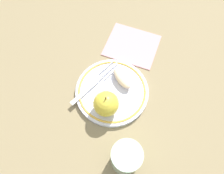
% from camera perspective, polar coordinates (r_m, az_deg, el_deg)
% --- Properties ---
extents(ground_plane, '(2.00, 2.00, 0.00)m').
position_cam_1_polar(ground_plane, '(0.63, -0.92, -0.38)').
color(ground_plane, '#847350').
extents(plate, '(0.21, 0.21, 0.02)m').
position_cam_1_polar(plate, '(0.62, 0.00, -1.11)').
color(plate, silver).
rests_on(plate, ground_plane).
extents(apple_red_whole, '(0.07, 0.07, 0.08)m').
position_cam_1_polar(apple_red_whole, '(0.56, -1.50, -4.40)').
color(apple_red_whole, gold).
rests_on(apple_red_whole, plate).
extents(apple_slice_front, '(0.07, 0.08, 0.02)m').
position_cam_1_polar(apple_slice_front, '(0.62, 2.70, 2.39)').
color(apple_slice_front, beige).
rests_on(apple_slice_front, plate).
extents(fork, '(0.13, 0.15, 0.00)m').
position_cam_1_polar(fork, '(0.62, -4.76, 0.86)').
color(fork, silver).
rests_on(fork, plate).
extents(drinking_glass, '(0.07, 0.07, 0.10)m').
position_cam_1_polar(drinking_glass, '(0.53, 3.64, -18.04)').
color(drinking_glass, silver).
rests_on(drinking_glass, ground_plane).
extents(napkin_folded, '(0.19, 0.18, 0.01)m').
position_cam_1_polar(napkin_folded, '(0.71, 5.23, 10.86)').
color(napkin_folded, '#CD8F95').
rests_on(napkin_folded, ground_plane).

